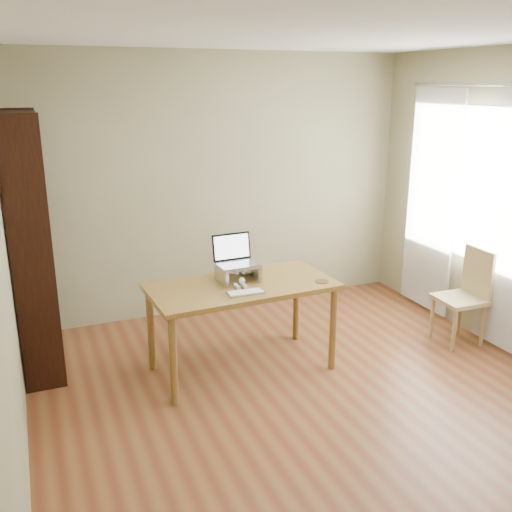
{
  "coord_description": "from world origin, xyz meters",
  "views": [
    {
      "loc": [
        -1.84,
        -3.17,
        2.3
      ],
      "look_at": [
        -0.19,
        0.84,
        0.98
      ],
      "focal_mm": 40.0,
      "sensor_mm": 36.0,
      "label": 1
    }
  ],
  "objects_px": {
    "cat": "(232,272)",
    "chair": "(466,293)",
    "desk": "(242,295)",
    "laptop": "(235,256)",
    "bookshelf": "(31,246)",
    "keyboard": "(245,293)"
  },
  "relations": [
    {
      "from": "cat",
      "to": "chair",
      "type": "relative_size",
      "value": 0.56
    },
    {
      "from": "desk",
      "to": "chair",
      "type": "bearing_deg",
      "value": -10.1
    },
    {
      "from": "laptop",
      "to": "chair",
      "type": "xyz_separation_m",
      "value": [
        2.07,
        -0.41,
        -0.47
      ]
    },
    {
      "from": "laptop",
      "to": "desk",
      "type": "bearing_deg",
      "value": -92.68
    },
    {
      "from": "cat",
      "to": "chair",
      "type": "height_order",
      "value": "cat"
    },
    {
      "from": "bookshelf",
      "to": "chair",
      "type": "bearing_deg",
      "value": -14.99
    },
    {
      "from": "keyboard",
      "to": "cat",
      "type": "relative_size",
      "value": 0.59
    },
    {
      "from": "desk",
      "to": "laptop",
      "type": "bearing_deg",
      "value": 87.32
    },
    {
      "from": "desk",
      "to": "chair",
      "type": "xyz_separation_m",
      "value": [
        2.07,
        -0.27,
        -0.19
      ]
    },
    {
      "from": "desk",
      "to": "keyboard",
      "type": "bearing_deg",
      "value": -106.36
    },
    {
      "from": "bookshelf",
      "to": "cat",
      "type": "bearing_deg",
      "value": -21.38
    },
    {
      "from": "keyboard",
      "to": "chair",
      "type": "distance_m",
      "value": 2.15
    },
    {
      "from": "laptop",
      "to": "keyboard",
      "type": "height_order",
      "value": "laptop"
    },
    {
      "from": "desk",
      "to": "cat",
      "type": "xyz_separation_m",
      "value": [
        -0.04,
        0.11,
        0.16
      ]
    },
    {
      "from": "desk",
      "to": "laptop",
      "type": "relative_size",
      "value": 4.45
    },
    {
      "from": "keyboard",
      "to": "desk",
      "type": "bearing_deg",
      "value": 78.24
    },
    {
      "from": "chair",
      "to": "bookshelf",
      "type": "bearing_deg",
      "value": 167.25
    },
    {
      "from": "bookshelf",
      "to": "chair",
      "type": "distance_m",
      "value": 3.77
    },
    {
      "from": "chair",
      "to": "desk",
      "type": "bearing_deg",
      "value": 174.82
    },
    {
      "from": "desk",
      "to": "cat",
      "type": "height_order",
      "value": "cat"
    },
    {
      "from": "keyboard",
      "to": "laptop",
      "type": "bearing_deg",
      "value": 83.42
    },
    {
      "from": "bookshelf",
      "to": "chair",
      "type": "xyz_separation_m",
      "value": [
        3.6,
        -0.96,
        -0.58
      ]
    }
  ]
}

